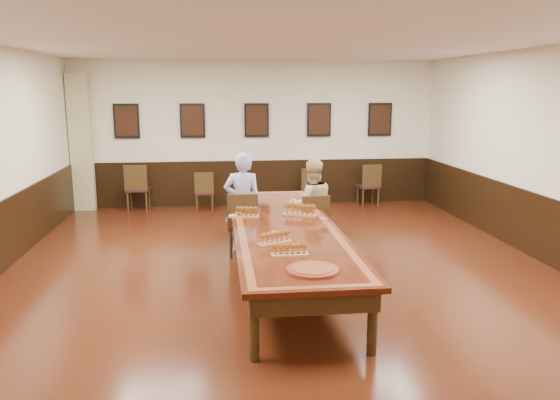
{
  "coord_description": "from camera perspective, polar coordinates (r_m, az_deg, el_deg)",
  "views": [
    {
      "loc": [
        -0.9,
        -7.17,
        2.57
      ],
      "look_at": [
        0.0,
        0.5,
        1.0
      ],
      "focal_mm": 35.0,
      "sensor_mm": 36.0,
      "label": 1
    }
  ],
  "objects": [
    {
      "name": "spare_chair_c",
      "position": [
        12.17,
        3.15,
        1.39
      ],
      "size": [
        0.44,
        0.48,
        0.87
      ],
      "primitive_type": null,
      "rotation": [
        0.0,
        0.0,
        3.06
      ],
      "color": "black",
      "rests_on": "floor"
    },
    {
      "name": "person_woman",
      "position": [
        8.78,
        3.32,
        -0.54
      ],
      "size": [
        0.77,
        0.61,
        1.48
      ],
      "primitive_type": "imported",
      "rotation": [
        0.0,
        0.0,
        3.2
      ],
      "color": "#CDB880",
      "rests_on": "floor"
    },
    {
      "name": "wall_back",
      "position": [
        12.25,
        -2.48,
        6.95
      ],
      "size": [
        8.0,
        0.02,
        3.2
      ],
      "primitive_type": "cube",
      "color": "beige",
      "rests_on": "floor"
    },
    {
      "name": "spare_chair_a",
      "position": [
        12.05,
        -14.62,
        1.27
      ],
      "size": [
        0.49,
        0.53,
        1.01
      ],
      "primitive_type": null,
      "rotation": [
        0.0,
        0.0,
        3.11
      ],
      "color": "black",
      "rests_on": "floor"
    },
    {
      "name": "chair_woman",
      "position": [
        8.74,
        3.46,
        -2.39
      ],
      "size": [
        0.47,
        0.51,
        0.95
      ],
      "primitive_type": null,
      "rotation": [
        0.0,
        0.0,
        3.2
      ],
      "color": "black",
      "rests_on": "floor"
    },
    {
      "name": "spare_chair_d",
      "position": [
        12.39,
        9.21,
        1.6
      ],
      "size": [
        0.48,
        0.51,
        0.94
      ],
      "primitive_type": null,
      "rotation": [
        0.0,
        0.0,
        3.22
      ],
      "color": "black",
      "rests_on": "floor"
    },
    {
      "name": "floor",
      "position": [
        7.67,
        0.44,
        -8.16
      ],
      "size": [
        8.0,
        10.0,
        0.02
      ],
      "primitive_type": "cube",
      "color": "black",
      "rests_on": "ground"
    },
    {
      "name": "flight_a",
      "position": [
        7.9,
        -3.69,
        -1.28
      ],
      "size": [
        0.45,
        0.2,
        0.16
      ],
      "color": "#A87846",
      "rests_on": "conference_table"
    },
    {
      "name": "person_man",
      "position": [
        8.63,
        -3.92,
        -0.32
      ],
      "size": [
        0.61,
        0.41,
        1.61
      ],
      "primitive_type": "imported",
      "rotation": [
        0.0,
        0.0,
        3.1
      ],
      "color": "#4F71C7",
      "rests_on": "floor"
    },
    {
      "name": "wall_front",
      "position": [
        2.53,
        15.0,
        -11.5
      ],
      "size": [
        8.0,
        0.02,
        3.2
      ],
      "primitive_type": "cube",
      "color": "beige",
      "rests_on": "floor"
    },
    {
      "name": "spare_chair_b",
      "position": [
        11.82,
        -7.89,
        0.94
      ],
      "size": [
        0.41,
        0.44,
        0.85
      ],
      "primitive_type": null,
      "rotation": [
        0.0,
        0.0,
        3.13
      ],
      "color": "black",
      "rests_on": "floor"
    },
    {
      "name": "curtain",
      "position": [
        12.37,
        -20.08,
        5.61
      ],
      "size": [
        0.45,
        0.18,
        2.9
      ],
      "primitive_type": "cube",
      "color": "tan",
      "rests_on": "floor"
    },
    {
      "name": "flight_b",
      "position": [
        8.0,
        2.09,
        -1.04
      ],
      "size": [
        0.51,
        0.33,
        0.18
      ],
      "color": "#A87846",
      "rests_on": "conference_table"
    },
    {
      "name": "wainscoting",
      "position": [
        7.51,
        0.45,
        -4.5
      ],
      "size": [
        8.0,
        10.0,
        1.0
      ],
      "color": "black",
      "rests_on": "floor"
    },
    {
      "name": "conference_table",
      "position": [
        7.48,
        0.45,
        -3.68
      ],
      "size": [
        1.4,
        5.0,
        0.76
      ],
      "color": "black",
      "rests_on": "floor"
    },
    {
      "name": "flight_c",
      "position": [
        6.55,
        -0.55,
        -3.98
      ],
      "size": [
        0.44,
        0.29,
        0.16
      ],
      "color": "#A87846",
      "rests_on": "conference_table"
    },
    {
      "name": "flight_d",
      "position": [
        6.08,
        1.03,
        -5.22
      ],
      "size": [
        0.41,
        0.13,
        0.15
      ],
      "color": "#A87846",
      "rests_on": "conference_table"
    },
    {
      "name": "pink_phone",
      "position": [
        7.84,
        4.52,
        -1.92
      ],
      "size": [
        0.13,
        0.14,
        0.01
      ],
      "primitive_type": "cube",
      "rotation": [
        0.0,
        0.0,
        0.63
      ],
      "color": "#F652BB",
      "rests_on": "conference_table"
    },
    {
      "name": "chair_man",
      "position": [
        8.59,
        -3.89,
        -2.43
      ],
      "size": [
        0.5,
        0.54,
        1.01
      ],
      "primitive_type": null,
      "rotation": [
        0.0,
        0.0,
        3.1
      ],
      "color": "black",
      "rests_on": "floor"
    },
    {
      "name": "red_plate_grp",
      "position": [
        7.01,
        -0.52,
        -3.46
      ],
      "size": [
        0.18,
        0.18,
        0.02
      ],
      "color": "#AE160B",
      "rests_on": "conference_table"
    },
    {
      "name": "ceiling",
      "position": [
        7.25,
        0.48,
        16.56
      ],
      "size": [
        8.0,
        10.0,
        0.02
      ],
      "primitive_type": "cube",
      "color": "white",
      "rests_on": "floor"
    },
    {
      "name": "posters",
      "position": [
        12.16,
        -2.46,
        8.33
      ],
      "size": [
        6.14,
        0.04,
        0.74
      ],
      "color": "black",
      "rests_on": "wall_back"
    },
    {
      "name": "carved_platter",
      "position": [
        5.59,
        3.43,
        -7.3
      ],
      "size": [
        0.55,
        0.55,
        0.04
      ],
      "color": "#601D13",
      "rests_on": "conference_table"
    }
  ]
}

